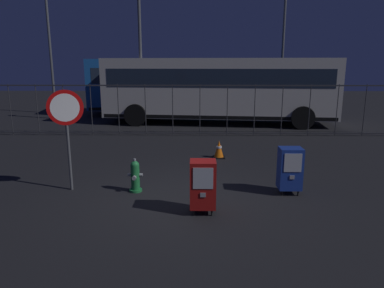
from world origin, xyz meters
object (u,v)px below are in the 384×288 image
object	(u,v)px
newspaper_box_secondary	(290,168)
street_light_far_left	(284,23)
bus_near	(219,87)
newspaper_box_primary	(203,184)
bus_far	(184,83)
street_light_near_right	(48,23)
fire_hydrant	(135,176)
stop_sign	(66,119)
traffic_cone	(219,149)
street_light_near_left	(140,35)

from	to	relation	value
newspaper_box_secondary	street_light_far_left	distance (m)	13.61
bus_near	street_light_far_left	bearing A→B (deg)	47.58
newspaper_box_primary	bus_near	xyz separation A→B (m)	(0.89, 10.41, 1.14)
newspaper_box_primary	bus_far	size ratio (longest dim) A/B	0.09
bus_near	street_light_far_left	size ratio (longest dim) A/B	1.25
newspaper_box_secondary	street_light_near_right	xyz separation A→B (m)	(-10.07, 12.63, 4.35)
fire_hydrant	bus_far	bearing A→B (deg)	87.30
newspaper_box_secondary	street_light_far_left	xyz separation A→B (m)	(2.66, 12.64, 4.30)
stop_sign	street_light_near_right	size ratio (longest dim) A/B	0.26
street_light_far_left	newspaper_box_secondary	bearing A→B (deg)	-101.88
traffic_cone	bus_far	size ratio (longest dim) A/B	0.05
newspaper_box_primary	street_light_near_right	distance (m)	16.52
street_light_near_right	street_light_far_left	distance (m)	12.73
street_light_near_left	newspaper_box_primary	bearing A→B (deg)	-75.07
stop_sign	newspaper_box_secondary	bearing A→B (deg)	-1.98
newspaper_box_secondary	street_light_near_left	world-z (taller)	street_light_near_left
bus_near	newspaper_box_primary	bearing A→B (deg)	-89.14
newspaper_box_secondary	traffic_cone	size ratio (longest dim) A/B	1.92
stop_sign	bus_near	size ratio (longest dim) A/B	0.21
fire_hydrant	newspaper_box_secondary	bearing A→B (deg)	-1.51
fire_hydrant	bus_near	size ratio (longest dim) A/B	0.07
traffic_cone	street_light_near_right	world-z (taller)	street_light_near_right
newspaper_box_primary	bus_near	size ratio (longest dim) A/B	0.10
stop_sign	newspaper_box_primary	bearing A→B (deg)	-22.55
traffic_cone	street_light_far_left	xyz separation A→B (m)	(4.00, 9.65, 4.61)
newspaper_box_secondary	stop_sign	world-z (taller)	stop_sign
street_light_far_left	traffic_cone	bearing A→B (deg)	-112.52
street_light_near_right	bus_far	bearing A→B (deg)	2.65
newspaper_box_secondary	street_light_far_left	size ratio (longest dim) A/B	0.12
newspaper_box_primary	street_light_far_left	xyz separation A→B (m)	(4.55, 13.68, 4.30)
traffic_cone	street_light_near_left	size ratio (longest dim) A/B	0.08
newspaper_box_primary	street_light_near_right	world-z (taller)	street_light_near_right
newspaper_box_secondary	street_light_far_left	world-z (taller)	street_light_far_left
fire_hydrant	stop_sign	xyz separation A→B (m)	(-1.45, 0.08, 1.25)
traffic_cone	bus_near	world-z (taller)	bus_near
street_light_near_left	street_light_far_left	size ratio (longest dim) A/B	0.80
newspaper_box_primary	street_light_far_left	world-z (taller)	street_light_far_left
stop_sign	street_light_far_left	size ratio (longest dim) A/B	0.26
newspaper_box_primary	fire_hydrant	bearing A→B (deg)	142.27
street_light_far_left	bus_near	bearing A→B (deg)	-138.15
newspaper_box_secondary	stop_sign	xyz separation A→B (m)	(-4.81, 0.17, 1.03)
street_light_near_left	fire_hydrant	bearing A→B (deg)	-82.39
newspaper_box_secondary	street_light_near_right	distance (m)	16.73
bus_far	stop_sign	bearing A→B (deg)	-107.68
newspaper_box_primary	traffic_cone	size ratio (longest dim) A/B	1.92
bus_far	street_light_near_right	distance (m)	8.01
fire_hydrant	newspaper_box_secondary	distance (m)	3.36
traffic_cone	newspaper_box_secondary	bearing A→B (deg)	-65.88
bus_near	street_light_near_right	xyz separation A→B (m)	(-9.07, 3.27, 3.21)
street_light_near_left	newspaper_box_secondary	bearing A→B (deg)	-62.90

